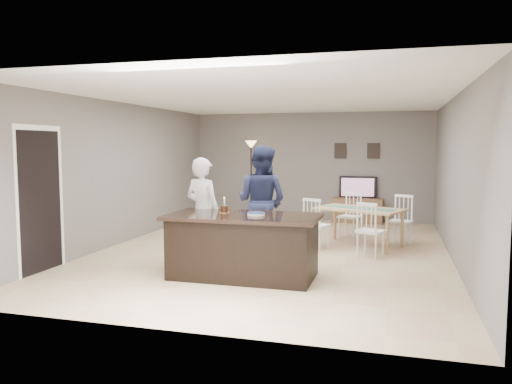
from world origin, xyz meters
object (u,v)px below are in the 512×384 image
(tv_console, at_px, (357,210))
(dining_table, at_px, (359,215))
(man, at_px, (261,202))
(plate_stack, at_px, (256,214))
(birthday_cake, at_px, (224,209))
(floor_lamp, at_px, (251,159))
(kitchen_island, at_px, (243,246))
(woman, at_px, (203,211))
(television, at_px, (358,187))

(tv_console, distance_m, dining_table, 2.94)
(man, relative_size, plate_stack, 7.36)
(birthday_cake, relative_size, floor_lamp, 0.11)
(kitchen_island, bearing_deg, woman, 146.60)
(television, distance_m, man, 4.48)
(woman, relative_size, plate_stack, 6.64)
(tv_console, xyz_separation_m, dining_table, (0.24, -2.91, 0.30))
(tv_console, bearing_deg, woman, -112.06)
(kitchen_island, bearing_deg, television, 77.99)
(tv_console, bearing_deg, man, -107.04)
(man, distance_m, plate_stack, 1.39)
(tv_console, bearing_deg, birthday_cake, -105.71)
(television, bearing_deg, floor_lamp, 6.15)
(kitchen_island, height_order, man, man)
(tv_console, distance_m, television, 0.57)
(tv_console, distance_m, plate_stack, 5.70)
(tv_console, distance_m, floor_lamp, 2.92)
(birthday_cake, bearing_deg, woman, 140.39)
(dining_table, relative_size, floor_lamp, 1.07)
(kitchen_island, xyz_separation_m, floor_lamp, (-1.43, 5.36, 1.10))
(television, xyz_separation_m, plate_stack, (-1.01, -5.65, 0.06))
(dining_table, bearing_deg, birthday_cake, -103.64)
(kitchen_island, xyz_separation_m, woman, (-0.83, 0.55, 0.39))
(tv_console, relative_size, woman, 0.71)
(tv_console, height_order, woman, woman)
(tv_console, xyz_separation_m, birthday_cake, (-1.53, -5.44, 0.65))
(birthday_cake, relative_size, plate_stack, 0.90)
(kitchen_island, bearing_deg, floor_lamp, 104.97)
(woman, height_order, man, man)
(plate_stack, bearing_deg, woman, 151.36)
(kitchen_island, xyz_separation_m, tv_console, (1.20, 5.57, -0.15))
(television, xyz_separation_m, dining_table, (0.24, -2.98, -0.27))
(man, distance_m, floor_lamp, 4.27)
(tv_console, relative_size, dining_table, 0.56)
(kitchen_island, distance_m, man, 1.44)
(television, distance_m, plate_stack, 5.74)
(television, bearing_deg, kitchen_island, 77.99)
(tv_console, bearing_deg, kitchen_island, -102.16)
(woman, bearing_deg, birthday_cake, 157.61)
(kitchen_island, distance_m, television, 5.78)
(birthday_cake, xyz_separation_m, floor_lamp, (-1.10, 5.22, 0.60))
(woman, distance_m, plate_stack, 1.17)
(plate_stack, relative_size, dining_table, 0.12)
(woman, xyz_separation_m, floor_lamp, (-0.60, 4.81, 0.70))
(birthday_cake, bearing_deg, television, 74.48)
(man, bearing_deg, television, -92.20)
(kitchen_island, bearing_deg, plate_stack, -3.07)
(tv_console, xyz_separation_m, floor_lamp, (-2.63, -0.21, 1.25))
(man, relative_size, dining_table, 0.88)
(birthday_cake, distance_m, plate_stack, 0.54)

